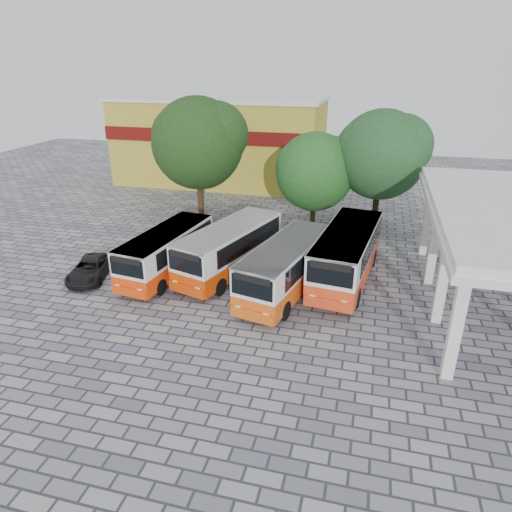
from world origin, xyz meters
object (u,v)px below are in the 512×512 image
(bus_centre_left, at_px, (230,247))
(bus_centre_right, at_px, (286,265))
(bus_far_left, at_px, (167,250))
(bus_far_right, at_px, (347,253))
(parked_car, at_px, (90,269))

(bus_centre_left, distance_m, bus_centre_right, 4.03)
(bus_far_left, distance_m, bus_far_right, 10.32)
(bus_centre_left, relative_size, parked_car, 2.09)
(bus_far_left, relative_size, bus_far_right, 0.87)
(parked_car, bearing_deg, bus_centre_right, -9.18)
(bus_centre_left, distance_m, bus_far_right, 6.71)
(bus_centre_right, height_order, bus_far_right, bus_far_right)
(bus_centre_left, height_order, bus_far_right, bus_far_right)
(bus_far_left, bearing_deg, parked_car, -151.51)
(bus_centre_left, bearing_deg, bus_far_right, 22.18)
(bus_far_right, distance_m, parked_car, 14.74)
(bus_centre_right, relative_size, parked_car, 2.04)
(bus_centre_right, relative_size, bus_far_right, 0.95)
(bus_far_left, height_order, bus_far_right, bus_far_right)
(bus_far_right, bearing_deg, parked_car, -159.79)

